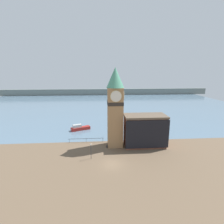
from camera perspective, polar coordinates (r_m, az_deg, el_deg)
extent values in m
plane|color=brown|center=(39.47, 0.03, -16.69)|extent=(160.00, 160.00, 0.00)
cube|color=slate|center=(108.80, -2.88, 2.82)|extent=(160.00, 120.00, 0.00)
cube|color=slate|center=(148.00, -3.31, 6.58)|extent=(180.00, 3.00, 5.00)
cube|color=#333338|center=(50.46, -8.45, -8.58)|extent=(10.04, 0.08, 0.08)
cylinder|color=#333338|center=(51.23, -13.76, -9.12)|extent=(0.07, 0.07, 1.05)
cylinder|color=#333338|center=(50.65, -8.43, -9.13)|extent=(0.07, 0.07, 1.05)
cylinder|color=#333338|center=(50.52, -3.01, -9.07)|extent=(0.07, 0.07, 1.05)
cube|color=#9E754C|center=(45.64, 1.02, -1.84)|extent=(3.86, 3.86, 15.62)
cube|color=#2D2823|center=(44.79, 1.04, 2.95)|extent=(3.98, 3.98, 0.90)
cylinder|color=tan|center=(42.51, 1.30, 5.14)|extent=(2.90, 0.12, 2.90)
cylinder|color=silver|center=(42.43, 1.31, 5.13)|extent=(2.63, 0.12, 2.63)
cylinder|color=tan|center=(44.70, 3.61, 5.52)|extent=(0.12, 2.90, 2.90)
cylinder|color=silver|center=(44.71, 3.71, 5.52)|extent=(0.12, 2.63, 2.63)
cone|color=#4C9375|center=(44.09, 1.08, 11.22)|extent=(4.44, 4.44, 5.03)
cube|color=brown|center=(47.69, 10.60, -6.21)|extent=(10.59, 5.29, 7.98)
cube|color=brown|center=(46.46, 10.82, -1.27)|extent=(10.99, 5.69, 0.50)
cube|color=black|center=(45.10, 11.51, -7.19)|extent=(11.09, 0.30, 7.34)
cube|color=maroon|center=(60.88, -10.22, -5.31)|extent=(6.68, 4.17, 1.06)
cube|color=#B2B2B2|center=(60.26, -11.32, -4.52)|extent=(3.12, 2.27, 1.02)
cylinder|color=#2D2D33|center=(47.00, -1.66, -11.21)|extent=(0.36, 0.36, 0.48)
sphere|color=#2D2D33|center=(46.90, -1.66, -10.94)|extent=(0.37, 0.37, 0.37)
cylinder|color=#2D2D33|center=(41.10, -6.88, -12.80)|extent=(0.10, 0.10, 3.43)
sphere|color=silver|center=(40.34, -6.95, -10.49)|extent=(0.32, 0.32, 0.32)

